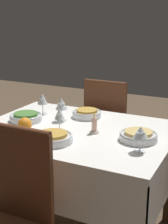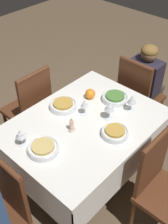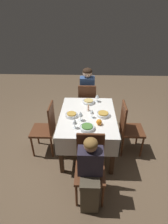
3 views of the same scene
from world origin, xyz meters
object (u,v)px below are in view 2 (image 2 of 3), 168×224
at_px(person_child_dark, 147,84).
at_px(orange_fruit, 90,94).
at_px(dining_table, 85,132).
at_px(bowl_north, 63,105).
at_px(bowl_east, 115,98).
at_px(wine_glass_east, 132,100).
at_px(wine_glass_north, 85,104).
at_px(bowl_south, 115,132).
at_px(wine_glass_south, 109,107).
at_px(candle_centerpiece, 72,126).
at_px(chair_north, 31,107).
at_px(chair_south, 161,186).
at_px(chair_west, 0,213).
at_px(wine_glass_west, 21,134).
at_px(bowl_west, 43,148).
at_px(chair_east, 138,95).

bearing_deg(person_child_dark, orange_fruit, 80.25).
bearing_deg(dining_table, bowl_north, 86.86).
bearing_deg(bowl_east, wine_glass_east, -95.94).
bearing_deg(wine_glass_north, orange_fruit, 29.73).
height_order(bowl_south, orange_fruit, orange_fruit).
height_order(person_child_dark, bowl_north, person_child_dark).
xyz_separation_m(bowl_north, wine_glass_south, (0.15, -0.36, 0.09)).
relative_size(wine_glass_north, candle_centerpiece, 1.17).
bearing_deg(orange_fruit, chair_north, 117.40).
distance_m(chair_south, wine_glass_east, 0.69).
bearing_deg(orange_fruit, bowl_east, -55.87).
distance_m(chair_west, candle_centerpiece, 0.77).
relative_size(chair_south, candle_centerpiece, 7.63).
height_order(person_child_dark, wine_glass_west, person_child_dark).
bearing_deg(bowl_east, chair_north, 119.18).
distance_m(dining_table, bowl_north, 0.29).
bearing_deg(chair_south, wine_glass_east, 58.89).
height_order(chair_south, wine_glass_west, chair_south).
relative_size(chair_west, candle_centerpiece, 7.63).
relative_size(wine_glass_west, orange_fruit, 1.62).
relative_size(chair_west, chair_north, 1.00).
height_order(wine_glass_east, bowl_north, wine_glass_east).
xyz_separation_m(bowl_west, wine_glass_north, (0.49, 0.06, 0.08)).
bearing_deg(orange_fruit, wine_glass_west, -179.48).
xyz_separation_m(person_child_dark, bowl_west, (-1.42, -0.04, 0.20)).
distance_m(chair_east, bowl_west, 1.29).
xyz_separation_m(chair_west, bowl_north, (0.86, 0.28, 0.25)).
bearing_deg(chair_east, bowl_west, 91.62).
distance_m(chair_south, bowl_south, 0.51).
relative_size(dining_table, chair_south, 1.29).
distance_m(dining_table, bowl_south, 0.29).
distance_m(chair_north, person_child_dark, 1.21).
relative_size(bowl_north, wine_glass_south, 1.40).
distance_m(bowl_west, candle_centerpiece, 0.28).
relative_size(chair_west, wine_glass_east, 6.11).
bearing_deg(bowl_north, bowl_west, -150.65).
height_order(chair_north, bowl_south, chair_north).
height_order(bowl_west, bowl_south, same).
bearing_deg(wine_glass_east, bowl_east, 84.06).
xyz_separation_m(bowl_west, bowl_south, (0.46, -0.27, 0.00)).
xyz_separation_m(person_child_dark, bowl_north, (-1.00, 0.20, 0.20)).
relative_size(chair_south, wine_glass_west, 6.66).
height_order(chair_north, wine_glass_east, chair_north).
bearing_deg(wine_glass_east, chair_east, 25.18).
bearing_deg(dining_table, person_child_dark, 2.71).
bearing_deg(chair_east, dining_table, 93.23).
relative_size(bowl_east, bowl_north, 0.99).
distance_m(bowl_east, orange_fruit, 0.21).
height_order(dining_table, wine_glass_south, wine_glass_south).
bearing_deg(dining_table, bowl_south, -79.50).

